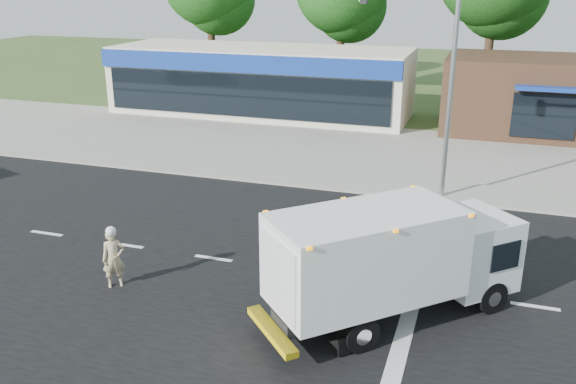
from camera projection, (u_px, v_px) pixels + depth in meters
The scene contains 10 objects.
ground at pixel (310, 273), 17.32m from camera, with size 120.00×120.00×0.00m, color #385123.
road_asphalt at pixel (310, 273), 17.32m from camera, with size 60.00×14.00×0.02m, color black.
sidewalk at pixel (367, 184), 24.64m from camera, with size 60.00×2.40×0.12m, color gray.
parking_apron at pixel (390, 149), 29.85m from camera, with size 60.00×9.00×0.02m, color gray.
lane_markings at pixel (345, 303), 15.70m from camera, with size 55.20×7.00×0.01m.
ems_box_truck at pixel (391, 256), 14.46m from camera, with size 6.18×6.04×2.93m.
emergency_worker at pixel (113, 257), 16.31m from camera, with size 0.71×0.68×1.76m.
retail_strip_mall at pixel (261, 80), 37.16m from camera, with size 18.00×6.20×4.00m.
brown_storefront at pixel (541, 96), 32.47m from camera, with size 10.00×6.70×4.00m.
traffic_signal_pole at pixel (434, 67), 21.79m from camera, with size 3.51×0.25×8.00m.
Camera 1 is at (4.30, -14.97, 7.94)m, focal length 38.00 mm.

